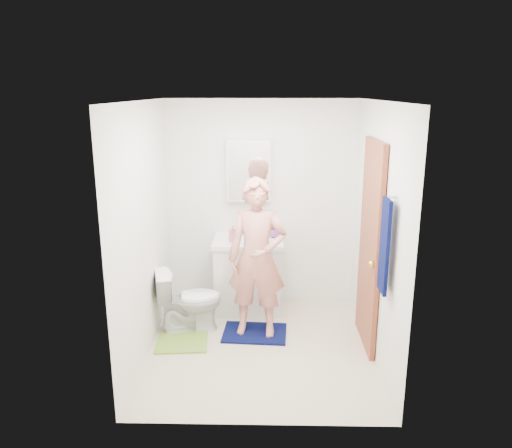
{
  "coord_description": "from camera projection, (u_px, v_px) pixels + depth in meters",
  "views": [
    {
      "loc": [
        0.06,
        -4.5,
        2.5
      ],
      "look_at": [
        -0.05,
        0.25,
        1.21
      ],
      "focal_mm": 35.0,
      "sensor_mm": 36.0,
      "label": 1
    }
  ],
  "objects": [
    {
      "name": "wall_front",
      "position": [
        258.0,
        280.0,
        3.52
      ],
      "size": [
        2.2,
        0.02,
        2.4
      ],
      "primitive_type": "cube",
      "color": "white",
      "rests_on": "ground"
    },
    {
      "name": "sink_basin",
      "position": [
        248.0,
        240.0,
        5.66
      ],
      "size": [
        0.4,
        0.4,
        0.03
      ],
      "primitive_type": "cylinder",
      "color": "white",
      "rests_on": "countertop"
    },
    {
      "name": "door",
      "position": [
        370.0,
        246.0,
        4.85
      ],
      "size": [
        0.05,
        0.8,
        2.05
      ],
      "primitive_type": "cube",
      "color": "#9B462A",
      "rests_on": "ground"
    },
    {
      "name": "soap_dispenser",
      "position": [
        233.0,
        233.0,
        5.56
      ],
      "size": [
        0.1,
        0.1,
        0.19
      ],
      "primitive_type": "imported",
      "rotation": [
        0.0,
        0.0,
        0.25
      ],
      "color": "#D06187",
      "rests_on": "countertop"
    },
    {
      "name": "toothbrush_cup",
      "position": [
        275.0,
        233.0,
        5.72
      ],
      "size": [
        0.15,
        0.15,
        0.1
      ],
      "primitive_type": "imported",
      "rotation": [
        0.0,
        0.0,
        0.14
      ],
      "color": "#8E4598",
      "rests_on": "countertop"
    },
    {
      "name": "bath_mat",
      "position": [
        255.0,
        333.0,
        5.26
      ],
      "size": [
        0.69,
        0.51,
        0.02
      ],
      "primitive_type": "cube",
      "rotation": [
        0.0,
        0.0,
        -0.06
      ],
      "color": "#060C3D",
      "rests_on": "floor"
    },
    {
      "name": "vanity_cabinet",
      "position": [
        248.0,
        276.0,
        5.78
      ],
      "size": [
        0.75,
        0.55,
        0.8
      ],
      "primitive_type": "cube",
      "color": "white",
      "rests_on": "floor"
    },
    {
      "name": "ceiling",
      "position": [
        261.0,
        100.0,
        4.37
      ],
      "size": [
        2.2,
        2.4,
        0.02
      ],
      "primitive_type": "cube",
      "color": "white",
      "rests_on": "ground"
    },
    {
      "name": "man",
      "position": [
        257.0,
        258.0,
        5.05
      ],
      "size": [
        0.64,
        0.46,
        1.64
      ],
      "primitive_type": "imported",
      "rotation": [
        0.0,
        0.0,
        -0.12
      ],
      "color": "tan",
      "rests_on": "bath_mat"
    },
    {
      "name": "mirror_panel",
      "position": [
        248.0,
        171.0,
        5.62
      ],
      "size": [
        0.46,
        0.01,
        0.66
      ],
      "primitive_type": "cube",
      "color": "white",
      "rests_on": "wall_back"
    },
    {
      "name": "green_rug",
      "position": [
        182.0,
        342.0,
        5.07
      ],
      "size": [
        0.55,
        0.47,
        0.02
      ],
      "primitive_type": "cube",
      "rotation": [
        0.0,
        0.0,
        0.08
      ],
      "color": "#79A838",
      "rests_on": "floor"
    },
    {
      "name": "medicine_cabinet",
      "position": [
        249.0,
        171.0,
        5.68
      ],
      "size": [
        0.5,
        0.12,
        0.7
      ],
      "primitive_type": "cube",
      "color": "white",
      "rests_on": "wall_back"
    },
    {
      "name": "towel",
      "position": [
        385.0,
        246.0,
        4.1
      ],
      "size": [
        0.03,
        0.24,
        0.8
      ],
      "primitive_type": "cube",
      "color": "#060C3D",
      "rests_on": "wall_right"
    },
    {
      "name": "countertop",
      "position": [
        248.0,
        241.0,
        5.67
      ],
      "size": [
        0.79,
        0.59,
        0.05
      ],
      "primitive_type": "cube",
      "color": "white",
      "rests_on": "vanity_cabinet"
    },
    {
      "name": "toilet",
      "position": [
        189.0,
        300.0,
        5.27
      ],
      "size": [
        0.75,
        0.54,
        0.69
      ],
      "primitive_type": "imported",
      "rotation": [
        0.0,
        0.0,
        1.83
      ],
      "color": "white",
      "rests_on": "floor"
    },
    {
      "name": "wall_back",
      "position": [
        262.0,
        203.0,
        5.85
      ],
      "size": [
        2.2,
        0.02,
        2.4
      ],
      "primitive_type": "cube",
      "color": "white",
      "rests_on": "ground"
    },
    {
      "name": "door_knob",
      "position": [
        372.0,
        264.0,
        4.56
      ],
      "size": [
        0.07,
        0.07,
        0.07
      ],
      "primitive_type": "sphere",
      "color": "gold",
      "rests_on": "door"
    },
    {
      "name": "floor",
      "position": [
        260.0,
        348.0,
        5.0
      ],
      "size": [
        2.2,
        2.4,
        0.02
      ],
      "primitive_type": "cube",
      "color": "beige",
      "rests_on": "ground"
    },
    {
      "name": "wall_right",
      "position": [
        379.0,
        233.0,
        4.66
      ],
      "size": [
        0.02,
        2.4,
        2.4
      ],
      "primitive_type": "cube",
      "color": "white",
      "rests_on": "ground"
    },
    {
      "name": "faucet",
      "position": [
        249.0,
        230.0,
        5.82
      ],
      "size": [
        0.03,
        0.03,
        0.12
      ],
      "primitive_type": "cylinder",
      "color": "silver",
      "rests_on": "countertop"
    },
    {
      "name": "wall_left",
      "position": [
        143.0,
        231.0,
        4.71
      ],
      "size": [
        0.02,
        2.4,
        2.4
      ],
      "primitive_type": "cube",
      "color": "white",
      "rests_on": "ground"
    },
    {
      "name": "towel_hook",
      "position": [
        393.0,
        196.0,
        3.99
      ],
      "size": [
        0.06,
        0.02,
        0.02
      ],
      "primitive_type": "cylinder",
      "rotation": [
        0.0,
        1.57,
        0.0
      ],
      "color": "silver",
      "rests_on": "wall_right"
    }
  ]
}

